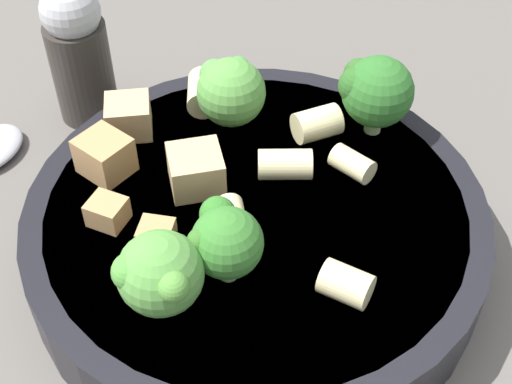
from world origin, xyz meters
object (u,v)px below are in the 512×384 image
Objects in this scene: rigatoni_5 at (346,284)px; chicken_chunk_1 at (156,233)px; rigatoni_3 at (285,164)px; chicken_chunk_2 at (105,156)px; rigatoni_0 at (352,164)px; rigatoni_2 at (317,124)px; broccoli_floret_2 at (225,240)px; pepper_shaker at (79,52)px; chicken_chunk_3 at (129,117)px; chicken_chunk_4 at (107,212)px; chicken_chunk_0 at (196,170)px; broccoli_floret_1 at (159,274)px; broccoli_floret_3 at (374,90)px; pasta_bowl at (256,227)px; rigatoni_4 at (203,92)px; broccoli_floret_0 at (230,90)px; rigatoni_1 at (232,222)px.

rigatoni_5 is 1.36× the size of chicken_chunk_1.
chicken_chunk_2 is (-0.09, -0.00, 0.00)m from rigatoni_3.
rigatoni_0 is 0.91× the size of rigatoni_2.
rigatoni_0 is at bearing 51.73° from broccoli_floret_2.
pepper_shaker is (-0.15, 0.05, 0.00)m from rigatoni_2.
chicken_chunk_3 reaches higher than rigatoni_2.
rigatoni_3 is 0.09m from chicken_chunk_4.
chicken_chunk_4 is (-0.04, -0.03, -0.00)m from chicken_chunk_0.
rigatoni_0 is 0.08m from rigatoni_5.
chicken_chunk_3 is 0.07m from pepper_shaker.
broccoli_floret_1 is 2.32× the size of chicken_chunk_4.
broccoli_floret_2 is at bearing -128.27° from rigatoni_0.
pepper_shaker is (-0.05, 0.13, 0.00)m from chicken_chunk_4.
chicken_chunk_0 is (-0.09, -0.05, -0.02)m from broccoli_floret_3.
broccoli_floret_2 is 1.76× the size of rigatoni_5.
chicken_chunk_1 is at bearing 105.26° from broccoli_floret_1.
rigatoni_5 is (0.03, -0.08, 0.00)m from rigatoni_3.
rigatoni_0 is at bearing 8.80° from rigatoni_3.
broccoli_floret_2 is at bearing -24.86° from chicken_chunk_1.
pepper_shaker reaches higher than broccoli_floret_3.
chicken_chunk_2 is 0.27× the size of pepper_shaker.
rigatoni_5 is at bearing 9.20° from broccoli_floret_1.
broccoli_floret_3 is 0.19m from pepper_shaker.
chicken_chunk_1 is 0.68× the size of chicken_chunk_3.
pasta_bowl is 9.51× the size of rigatoni_2.
rigatoni_4 is 0.07m from chicken_chunk_2.
broccoli_floret_3 reaches higher than rigatoni_4.
rigatoni_4 reaches higher than rigatoni_0.
broccoli_floret_0 is at bearing 169.42° from rigatoni_2.
broccoli_floret_0 is 1.60× the size of chicken_chunk_2.
broccoli_floret_1 is 0.10m from chicken_chunk_2.
rigatoni_4 reaches higher than rigatoni_3.
chicken_chunk_0 is at bearing 140.28° from rigatoni_5.
chicken_chunk_1 is at bearing -131.15° from rigatoni_2.
broccoli_floret_0 is at bearing 97.41° from rigatoni_1.
broccoli_floret_1 reaches higher than rigatoni_2.
chicken_chunk_3 is 0.07m from chicken_chunk_4.
broccoli_floret_1 is at bearing -118.70° from rigatoni_3.
broccoli_floret_2 is at bearing -102.27° from pasta_bowl.
rigatoni_1 is 1.55× the size of chicken_chunk_1.
broccoli_floret_3 is at bearing 30.61° from chicken_chunk_0.
rigatoni_3 is (0.01, 0.02, 0.02)m from pasta_bowl.
rigatoni_4 is (-0.00, 0.14, -0.01)m from broccoli_floret_1.
rigatoni_5 reaches higher than chicken_chunk_4.
chicken_chunk_4 is (-0.07, -0.02, 0.02)m from pasta_bowl.
broccoli_floret_3 is at bearing 18.70° from chicken_chunk_2.
broccoli_floret_2 is 0.84× the size of broccoli_floret_3.
broccoli_floret_2 is at bearing -108.44° from rigatoni_3.
rigatoni_1 is at bearing 148.68° from rigatoni_5.
rigatoni_4 is at bearing -21.28° from pepper_shaker.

